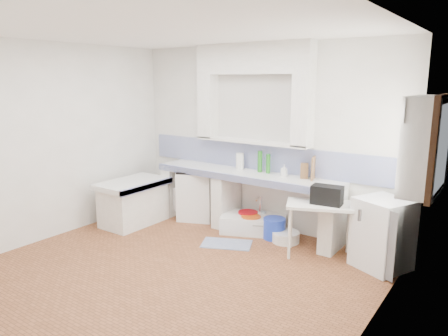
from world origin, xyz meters
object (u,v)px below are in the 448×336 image
Objects in this scene: fridge at (383,234)px; stove at (197,195)px; sink at (254,224)px; side_table at (319,230)px.

stove is at bearing -158.19° from fridge.
fridge is at bearing -27.35° from sink.
side_table is 0.98× the size of fridge.
sink is at bearing -159.85° from fridge.
side_table reaches higher than sink.
stove is 0.82× the size of sink.
stove is 0.91× the size of fridge.
stove reaches higher than side_table.
fridge reaches higher than sink.
fridge is (3.02, -0.16, 0.04)m from stove.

